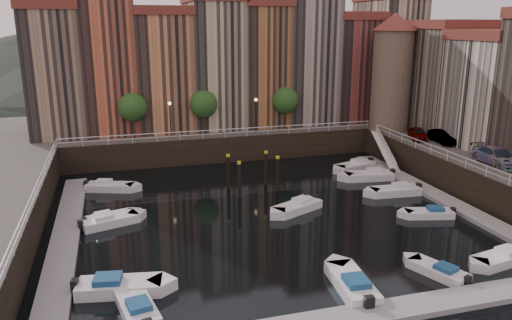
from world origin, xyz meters
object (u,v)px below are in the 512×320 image
object	(u,v)px
boat_left_0	(118,287)
car_c	(496,157)
gangway	(385,149)
car_a	(418,134)
mooring_pilings	(253,174)
corner_tower	(392,71)
boat_left_2	(109,221)
boat_left_3	(109,218)
car_b	(443,137)

from	to	relation	value
boat_left_0	car_c	xyz separation A→B (m)	(33.84, 8.17, 3.37)
gangway	car_a	xyz separation A→B (m)	(3.17, -1.35, 1.75)
mooring_pilings	boat_left_0	size ratio (longest dim) A/B	0.87
boat_left_0	mooring_pilings	bearing A→B (deg)	61.29
car_a	car_c	world-z (taller)	car_c
corner_tower	mooring_pilings	bearing A→B (deg)	-155.64
boat_left_0	gangway	bearing A→B (deg)	44.72
boat_left_2	car_a	size ratio (longest dim) A/B	1.22
mooring_pilings	boat_left_2	distance (m)	14.45
gangway	corner_tower	bearing A→B (deg)	57.20
mooring_pilings	boat_left_3	size ratio (longest dim) A/B	1.11
boat_left_2	boat_left_3	world-z (taller)	boat_left_2
boat_left_2	car_a	world-z (taller)	car_a
car_b	boat_left_0	bearing A→B (deg)	-146.69
car_b	car_c	xyz separation A→B (m)	(-0.65, -8.68, 0.06)
gangway	car_b	world-z (taller)	car_b
boat_left_3	car_b	world-z (taller)	car_b
boat_left_0	car_c	distance (m)	34.98
corner_tower	gangway	distance (m)	9.86
boat_left_3	car_c	world-z (taller)	car_c
mooring_pilings	car_c	size ratio (longest dim) A/B	0.88
boat_left_2	car_b	bearing A→B (deg)	-8.29
mooring_pilings	car_c	bearing A→B (deg)	-20.73
boat_left_3	car_a	distance (m)	34.30
mooring_pilings	car_c	xyz separation A→B (m)	(20.90, -7.91, 2.13)
car_c	boat_left_0	bearing A→B (deg)	-163.32
car_c	car_b	bearing A→B (deg)	88.80
boat_left_0	car_b	xyz separation A→B (m)	(34.50, 16.85, 3.31)
boat_left_3	car_b	bearing A→B (deg)	-8.75
corner_tower	car_c	size ratio (longest dim) A/B	2.57
boat_left_2	car_b	size ratio (longest dim) A/B	1.11
boat_left_0	car_b	world-z (taller)	car_b
boat_left_2	boat_left_3	size ratio (longest dim) A/B	1.13
boat_left_0	car_a	distance (m)	38.14
boat_left_3	car_a	size ratio (longest dim) A/B	1.08
boat_left_3	corner_tower	bearing A→B (deg)	4.76
boat_left_2	boat_left_3	distance (m)	0.81
gangway	car_a	bearing A→B (deg)	-23.11
gangway	boat_left_0	size ratio (longest dim) A/B	1.54
corner_tower	car_c	world-z (taller)	corner_tower
corner_tower	car_a	distance (m)	8.77
gangway	boat_left_3	xyz separation A→B (m)	(-30.15, -8.77, -1.59)
gangway	car_b	bearing A→B (deg)	-36.94
car_b	boat_left_2	bearing A→B (deg)	-163.07
car_c	boat_left_3	bearing A→B (deg)	177.22
boat_left_0	boat_left_3	world-z (taller)	boat_left_0
gangway	boat_left_3	bearing A→B (deg)	-163.79
gangway	car_a	world-z (taller)	car_a
boat_left_0	car_c	bearing A→B (deg)	23.69
car_c	mooring_pilings	bearing A→B (deg)	162.38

